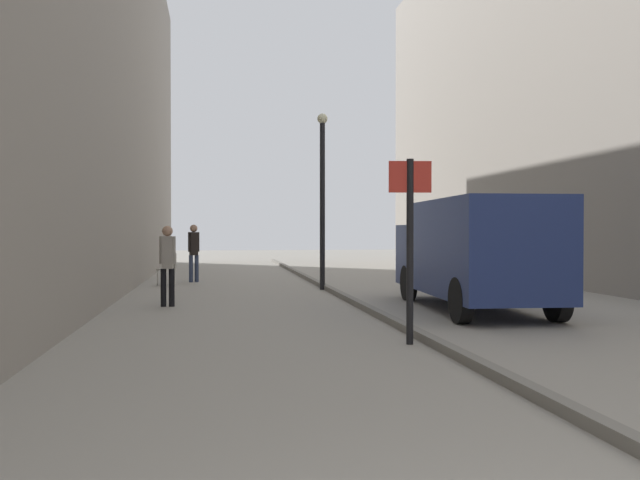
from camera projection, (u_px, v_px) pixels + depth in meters
name	position (u px, v px, depth m)	size (l,w,h in m)	color
ground_plane	(282.00, 306.00, 13.71)	(80.00, 80.00, 0.00)	gray
building_facade_left	(8.00, 0.00, 12.75)	(3.68, 40.00, 12.30)	gray
kerb_strip	(355.00, 302.00, 13.97)	(0.16, 40.00, 0.12)	slate
pedestrian_main_foreground	(194.00, 249.00, 20.04)	(0.35, 0.25, 1.79)	#2D3851
pedestrian_mid_block	(168.00, 260.00, 13.57)	(0.34, 0.22, 1.70)	black
delivery_van	(474.00, 251.00, 12.97)	(2.24, 5.47, 2.20)	navy
street_sign_post	(410.00, 234.00, 9.04)	(0.60, 0.10, 2.60)	black
lamp_post	(322.00, 189.00, 17.42)	(0.28, 0.28, 4.76)	black
cafe_chair_near_window	(169.00, 267.00, 18.88)	(0.60, 0.60, 0.94)	#B7B2A8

